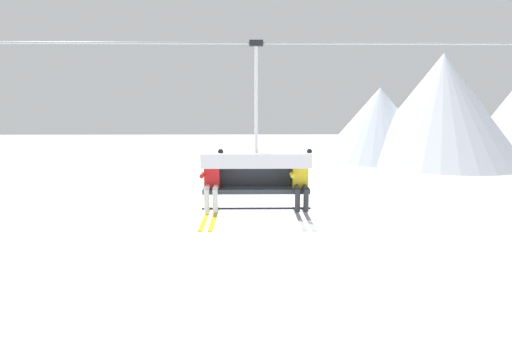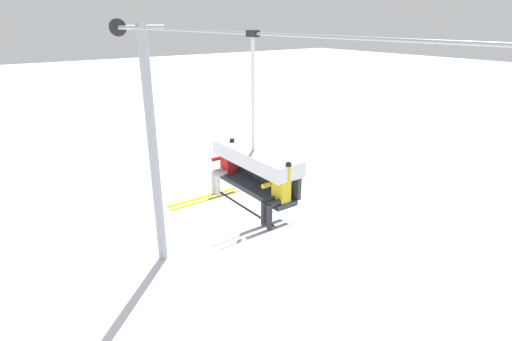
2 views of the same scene
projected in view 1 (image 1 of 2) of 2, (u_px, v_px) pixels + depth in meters
name	position (u px, v px, depth m)	size (l,w,h in m)	color
mountain_peak_west	(379.00, 124.00, 58.01)	(17.26, 17.26, 10.43)	silver
mountain_peak_central	(440.00, 109.00, 54.12)	(21.47, 21.47, 14.76)	silver
lift_cable	(265.00, 43.00, 8.06)	(17.57, 0.05, 0.05)	#9EA3A8
chairlift_chair	(256.00, 165.00, 8.53)	(2.30, 0.74, 3.44)	#33383D
skier_red	(212.00, 180.00, 8.36)	(0.48, 1.70, 1.34)	red
skier_yellow	(301.00, 180.00, 8.38)	(0.48, 1.70, 1.34)	yellow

